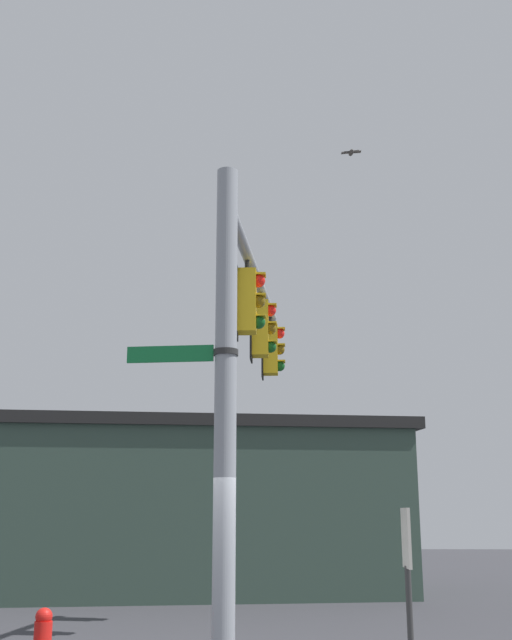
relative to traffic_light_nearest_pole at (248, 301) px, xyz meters
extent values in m
cylinder|color=gray|center=(2.15, -0.18, -2.06)|extent=(0.29, 0.29, 6.72)
cylinder|color=gray|center=(-1.06, 0.06, 0.79)|extent=(6.44, 0.67, 0.19)
cylinder|color=black|center=(0.00, -0.02, 0.61)|extent=(0.08, 0.08, 0.18)
cube|color=gold|center=(0.00, -0.02, -0.01)|extent=(0.36, 0.30, 1.05)
sphere|color=red|center=(0.00, 0.17, 0.34)|extent=(0.22, 0.22, 0.22)
cube|color=gold|center=(0.00, 0.19, 0.44)|extent=(0.24, 0.20, 0.03)
sphere|color=brown|center=(0.00, 0.17, -0.01)|extent=(0.22, 0.22, 0.22)
cube|color=gold|center=(0.00, 0.19, 0.09)|extent=(0.24, 0.20, 0.03)
sphere|color=#0F4C19|center=(0.00, 0.17, -0.36)|extent=(0.22, 0.22, 0.22)
cube|color=gold|center=(0.00, 0.19, -0.26)|extent=(0.24, 0.20, 0.03)
cube|color=black|center=(0.00, -0.19, -0.01)|extent=(0.54, 0.03, 1.22)
cylinder|color=black|center=(-1.92, 0.12, 0.61)|extent=(0.08, 0.08, 0.18)
cube|color=gold|center=(-1.92, 0.12, -0.01)|extent=(0.36, 0.30, 1.05)
sphere|color=red|center=(-1.92, 0.31, 0.34)|extent=(0.22, 0.22, 0.22)
cube|color=gold|center=(-1.92, 0.33, 0.44)|extent=(0.24, 0.20, 0.03)
sphere|color=brown|center=(-1.92, 0.31, -0.01)|extent=(0.22, 0.22, 0.22)
cube|color=gold|center=(-1.92, 0.33, 0.09)|extent=(0.24, 0.20, 0.03)
sphere|color=#0F4C19|center=(-1.92, 0.31, -0.36)|extent=(0.22, 0.22, 0.22)
cube|color=gold|center=(-1.92, 0.33, -0.26)|extent=(0.24, 0.20, 0.03)
cube|color=black|center=(-1.92, -0.05, -0.01)|extent=(0.54, 0.03, 1.22)
cylinder|color=black|center=(-3.84, 0.27, 0.61)|extent=(0.08, 0.08, 0.18)
cube|color=gold|center=(-3.84, 0.27, -0.01)|extent=(0.36, 0.30, 1.05)
sphere|color=red|center=(-3.84, 0.46, 0.34)|extent=(0.22, 0.22, 0.22)
cube|color=gold|center=(-3.84, 0.48, 0.44)|extent=(0.24, 0.20, 0.03)
sphere|color=brown|center=(-3.84, 0.46, -0.01)|extent=(0.22, 0.22, 0.22)
cube|color=gold|center=(-3.84, 0.48, 0.09)|extent=(0.24, 0.20, 0.03)
sphere|color=#0F4C19|center=(-3.84, 0.46, -0.36)|extent=(0.22, 0.22, 0.22)
cube|color=gold|center=(-3.84, 0.48, -0.26)|extent=(0.24, 0.20, 0.03)
cube|color=black|center=(-3.84, 0.10, -0.01)|extent=(0.54, 0.03, 1.22)
cube|color=#147238|center=(2.09, -0.93, -1.30)|extent=(0.12, 1.17, 0.22)
cube|color=white|center=(2.09, -0.94, -1.30)|extent=(0.10, 1.17, 0.04)
cylinder|color=#262626|center=(2.15, -0.18, -1.30)|extent=(0.33, 0.33, 0.08)
ellipsoid|color=#4C4742|center=(-0.75, 1.81, 2.97)|extent=(0.25, 0.11, 0.08)
cube|color=#4C4742|center=(-0.75, 1.83, 2.98)|extent=(0.10, 0.32, 0.04)
cube|color=#4C4742|center=(-0.75, 1.79, 2.98)|extent=(0.10, 0.32, 0.06)
cube|color=#33473D|center=(-9.77, -2.27, -3.33)|extent=(7.74, 12.26, 4.17)
cube|color=black|center=(-12.95, -2.83, -3.13)|extent=(2.76, 10.30, 0.30)
cube|color=black|center=(-9.77, -2.27, -1.10)|extent=(8.05, 12.75, 0.30)
sphere|color=red|center=(1.18, -2.69, -4.71)|extent=(0.23, 0.23, 0.23)
cylinder|color=#333333|center=(1.60, 2.16, -4.72)|extent=(0.08, 0.08, 1.40)
cube|color=silver|center=(1.60, 2.16, -3.67)|extent=(0.60, 0.04, 0.76)
camera|label=1|loc=(12.23, 0.64, -3.38)|focal=43.81mm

